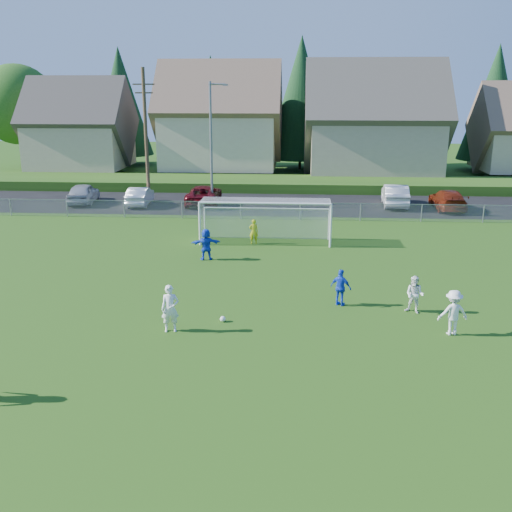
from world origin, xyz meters
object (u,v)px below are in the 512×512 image
object	(u,v)px
player_white_c	(453,313)
car_c	(204,195)
player_white_b	(415,295)
car_g	(448,200)
soccer_goal	(266,214)
player_blue_b	(206,244)
player_white_a	(170,309)
goalkeeper	(254,232)
player_blue_a	(341,288)
car_b	(140,196)
car_f	(395,195)
car_a	(83,193)
soccer_ball	(223,319)

from	to	relation	value
player_white_c	car_c	distance (m)	27.27
player_white_b	car_g	xyz separation A→B (m)	(6.27, 21.27, -0.04)
soccer_goal	player_white_b	bearing A→B (deg)	-59.39
player_blue_b	player_white_b	bearing A→B (deg)	128.99
player_white_a	goalkeeper	xyz separation A→B (m)	(2.10, 12.86, -0.17)
player_white_c	player_blue_a	xyz separation A→B (m)	(-3.81, 2.73, -0.07)
car_c	goalkeeper	bearing A→B (deg)	109.80
player_blue_b	car_b	size ratio (longest dim) A/B	0.39
player_white_b	car_c	bearing A→B (deg)	146.90
player_white_b	car_c	size ratio (longest dim) A/B	0.29
player_blue_a	car_f	world-z (taller)	car_f
goalkeeper	car_f	size ratio (longest dim) A/B	0.29
car_f	player_white_a	bearing A→B (deg)	68.40
player_white_a	soccer_goal	size ratio (longest dim) A/B	0.24
car_g	soccer_goal	xyz separation A→B (m)	(-12.73, -10.36, 0.91)
player_white_c	car_g	bearing A→B (deg)	-110.42
player_blue_a	car_g	distance (m)	22.55
player_blue_b	car_f	xyz separation A→B (m)	(11.96, 15.37, -0.00)
player_blue_a	car_c	world-z (taller)	player_blue_a
player_blue_a	player_white_a	bearing A→B (deg)	54.39
car_g	player_white_c	bearing A→B (deg)	77.84
car_c	car_g	bearing A→B (deg)	175.63
goalkeeper	car_f	bearing A→B (deg)	-137.20
goalkeeper	car_b	size ratio (longest dim) A/B	0.34
player_white_b	goalkeeper	distance (m)	12.56
car_a	car_f	distance (m)	23.70
player_blue_a	car_a	bearing A→B (deg)	-21.18
player_white_a	car_g	distance (m)	28.36
soccer_ball	car_g	distance (m)	26.55
car_b	car_f	distance (m)	19.18
soccer_ball	car_a	size ratio (longest dim) A/B	0.05
soccer_ball	player_blue_a	distance (m)	5.08
car_b	car_c	bearing A→B (deg)	-175.25
soccer_ball	car_g	size ratio (longest dim) A/B	0.04
soccer_ball	goalkeeper	world-z (taller)	goalkeeper
player_blue_a	car_a	size ratio (longest dim) A/B	0.34
goalkeeper	car_b	world-z (taller)	goalkeeper
soccer_ball	car_a	bearing A→B (deg)	120.36
car_f	car_c	bearing A→B (deg)	5.10
player_white_a	player_white_b	xyz separation A→B (m)	(9.20, 2.50, -0.12)
player_white_c	player_blue_a	bearing A→B (deg)	-43.27
car_a	car_g	world-z (taller)	car_a
player_white_a	player_blue_b	size ratio (longest dim) A/B	1.07
player_white_a	car_f	xyz separation A→B (m)	(11.84, 24.82, -0.06)
player_white_c	player_blue_a	size ratio (longest dim) A/B	1.10
goalkeeper	car_c	distance (m)	12.56
car_f	player_blue_a	bearing A→B (deg)	79.71
player_white_a	car_c	bearing A→B (deg)	85.50
soccer_goal	player_white_a	bearing A→B (deg)	-101.60
player_white_c	soccer_goal	distance (m)	14.99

